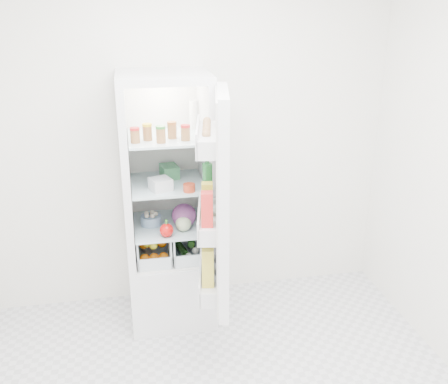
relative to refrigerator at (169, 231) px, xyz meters
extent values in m
cube|color=white|center=(0.20, 0.25, 0.63)|extent=(3.00, 0.02, 2.60)
cube|color=white|center=(0.00, -0.04, -0.42)|extent=(0.60, 0.60, 0.50)
cube|color=white|center=(0.00, -0.04, 1.11)|extent=(0.60, 0.60, 0.05)
cube|color=white|center=(0.00, 0.24, 0.46)|extent=(0.60, 0.05, 1.25)
cube|color=white|center=(-0.28, -0.04, 0.46)|extent=(0.05, 0.60, 1.25)
cube|color=white|center=(0.27, -0.04, 0.46)|extent=(0.05, 0.60, 1.25)
cube|color=white|center=(0.00, 0.21, 0.46)|extent=(0.50, 0.01, 1.25)
sphere|color=white|center=(0.00, 0.17, 1.04)|extent=(0.05, 0.05, 0.05)
cube|color=silver|center=(0.00, -0.06, 0.07)|extent=(0.49, 0.53, 0.01)
cube|color=silver|center=(0.00, -0.06, 0.38)|extent=(0.49, 0.53, 0.02)
cube|color=silver|center=(0.00, -0.06, 0.71)|extent=(0.49, 0.53, 0.02)
cylinder|color=#B21919|center=(-0.20, -0.20, 0.76)|extent=(0.06, 0.06, 0.08)
cylinder|color=gold|center=(-0.12, -0.15, 0.76)|extent=(0.06, 0.06, 0.08)
cylinder|color=#267226|center=(-0.04, -0.23, 0.76)|extent=(0.06, 0.06, 0.08)
cylinder|color=brown|center=(0.04, -0.13, 0.76)|extent=(0.06, 0.06, 0.08)
cylinder|color=#B21919|center=(0.12, -0.20, 0.76)|extent=(0.06, 0.06, 0.08)
cylinder|color=white|center=(0.21, 0.10, 0.82)|extent=(0.07, 0.07, 0.20)
cube|color=silver|center=(-0.06, -0.20, 0.43)|extent=(0.16, 0.16, 0.08)
cube|color=beige|center=(-0.05, -0.18, 0.43)|extent=(0.16, 0.16, 0.07)
cylinder|color=#BA371C|center=(0.13, -0.26, 0.42)|extent=(0.09, 0.09, 0.05)
cube|color=#43945A|center=(0.03, 0.05, 0.44)|extent=(0.13, 0.17, 0.09)
sphere|color=#4F1D57|center=(0.10, -0.13, 0.17)|extent=(0.17, 0.17, 0.17)
sphere|color=red|center=(-0.03, -0.27, 0.13)|extent=(0.09, 0.09, 0.09)
cylinder|color=#7C98B9|center=(-0.12, -0.05, 0.12)|extent=(0.19, 0.19, 0.07)
sphere|color=#BACA98|center=(0.09, -0.20, 0.14)|extent=(0.11, 0.11, 0.11)
sphere|color=orange|center=(-0.19, -0.18, -0.12)|extent=(0.07, 0.07, 0.07)
sphere|color=orange|center=(-0.12, -0.18, -0.12)|extent=(0.07, 0.07, 0.07)
sphere|color=orange|center=(-0.06, -0.18, -0.12)|extent=(0.07, 0.07, 0.07)
sphere|color=orange|center=(-0.19, -0.06, -0.06)|extent=(0.07, 0.07, 0.07)
sphere|color=orange|center=(-0.12, -0.06, -0.06)|extent=(0.07, 0.07, 0.07)
sphere|color=orange|center=(-0.06, -0.06, -0.06)|extent=(0.07, 0.07, 0.07)
sphere|color=orange|center=(-0.15, 0.06, -0.12)|extent=(0.07, 0.07, 0.07)
sphere|color=yellow|center=(-0.16, -0.12, -0.03)|extent=(0.06, 0.06, 0.06)
sphere|color=yellow|center=(-0.09, -0.01, -0.03)|extent=(0.06, 0.06, 0.06)
sphere|color=yellow|center=(-0.12, -0.16, -0.03)|extent=(0.06, 0.06, 0.06)
cylinder|color=#214E1A|center=(0.08, -0.06, -0.13)|extent=(0.09, 0.21, 0.05)
cylinder|color=#214E1A|center=(0.16, -0.01, -0.08)|extent=(0.08, 0.21, 0.05)
sphere|color=white|center=(0.12, -0.18, -0.13)|extent=(0.05, 0.05, 0.05)
sphere|color=white|center=(0.17, -0.16, -0.10)|extent=(0.05, 0.05, 0.05)
cube|color=white|center=(0.28, -0.64, 0.46)|extent=(0.16, 0.60, 1.30)
cube|color=white|center=(0.24, -0.63, 0.46)|extent=(0.11, 0.55, 1.26)
cube|color=silver|center=(0.19, -0.62, 0.83)|extent=(0.19, 0.51, 0.10)
cube|color=silver|center=(0.19, -0.62, 0.33)|extent=(0.19, 0.51, 0.10)
cube|color=silver|center=(0.19, -0.62, -0.07)|extent=(0.19, 0.51, 0.10)
sphere|color=#966C44|center=(0.17, -0.74, 0.89)|extent=(0.05, 0.05, 0.05)
sphere|color=#966C44|center=(0.18, -0.66, 0.89)|extent=(0.05, 0.05, 0.05)
sphere|color=#966C44|center=(0.20, -0.58, 0.89)|extent=(0.05, 0.05, 0.05)
sphere|color=#966C44|center=(0.21, -0.50, 0.89)|extent=(0.05, 0.05, 0.05)
sphere|color=#966C44|center=(0.22, -0.43, 0.89)|extent=(0.05, 0.05, 0.05)
cylinder|color=#185725|center=(0.21, -0.47, 0.51)|extent=(0.06, 0.06, 0.26)
cube|color=yellow|center=(0.18, -0.65, 0.48)|extent=(0.08, 0.08, 0.20)
cube|color=red|center=(0.16, -0.80, 0.48)|extent=(0.08, 0.08, 0.20)
cube|color=white|center=(0.21, -0.47, 0.10)|extent=(0.08, 0.08, 0.24)
cube|color=blue|center=(0.19, -0.62, 0.10)|extent=(0.08, 0.08, 0.24)
cube|color=yellow|center=(0.16, -0.77, 0.10)|extent=(0.08, 0.08, 0.24)
camera|label=1|loc=(-0.24, -3.31, 1.55)|focal=40.00mm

